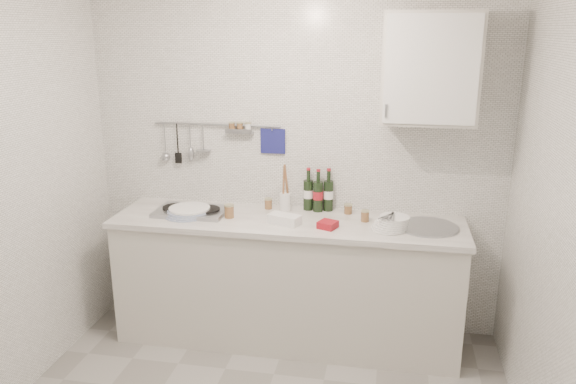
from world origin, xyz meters
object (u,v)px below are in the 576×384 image
object	(u,v)px
wall_cabinet	(430,68)
wine_bottles	(318,190)
plate_stack_hob	(188,212)
plate_stack_sink	(391,223)
utensil_crock	(285,199)

from	to	relation	value
wall_cabinet	wine_bottles	size ratio (longest dim) A/B	2.26
wall_cabinet	plate_stack_hob	xyz separation A→B (m)	(-1.61, -0.17, -1.00)
plate_stack_sink	utensil_crock	xyz separation A→B (m)	(-0.77, 0.26, 0.04)
wall_cabinet	wine_bottles	bearing A→B (deg)	170.79
wine_bottles	utensil_crock	distance (m)	0.25
utensil_crock	plate_stack_hob	bearing A→B (deg)	-159.56
plate_stack_sink	wine_bottles	bearing A→B (deg)	149.88
plate_stack_hob	utensil_crock	xyz separation A→B (m)	(0.65, 0.24, 0.05)
wall_cabinet	plate_stack_hob	world-z (taller)	wall_cabinet
plate_stack_hob	utensil_crock	distance (m)	0.70
wine_bottles	wall_cabinet	bearing A→B (deg)	-9.21
utensil_crock	plate_stack_sink	bearing A→B (deg)	-19.07
wall_cabinet	utensil_crock	bearing A→B (deg)	175.54
wall_cabinet	plate_stack_hob	bearing A→B (deg)	-174.00
wall_cabinet	utensil_crock	distance (m)	1.35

